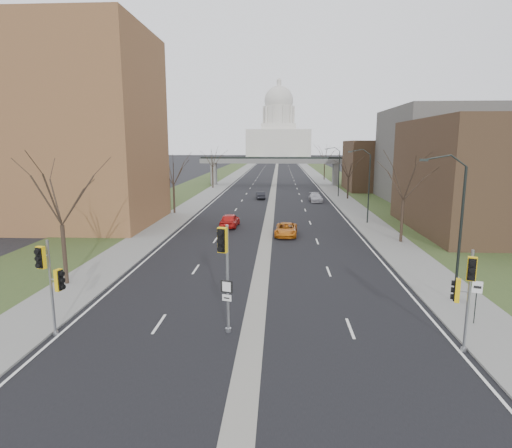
# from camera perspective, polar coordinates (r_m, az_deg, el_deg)

# --- Properties ---
(ground) EXTENTS (700.00, 700.00, 0.00)m
(ground) POSITION_cam_1_polar(r_m,az_deg,el_deg) (21.11, -0.69, -15.72)
(ground) COLOR black
(ground) RESTS_ON ground
(road_surface) EXTENTS (20.00, 600.00, 0.01)m
(road_surface) POSITION_cam_1_polar(r_m,az_deg,el_deg) (169.14, 2.75, 7.45)
(road_surface) COLOR black
(road_surface) RESTS_ON ground
(median_strip) EXTENTS (1.20, 600.00, 0.02)m
(median_strip) POSITION_cam_1_polar(r_m,az_deg,el_deg) (169.14, 2.75, 7.45)
(median_strip) COLOR gray
(median_strip) RESTS_ON ground
(sidewalk_right) EXTENTS (4.00, 600.00, 0.12)m
(sidewalk_right) POSITION_cam_1_polar(r_m,az_deg,el_deg) (169.47, 6.85, 7.41)
(sidewalk_right) COLOR gray
(sidewalk_right) RESTS_ON ground
(sidewalk_left) EXTENTS (4.00, 600.00, 0.12)m
(sidewalk_left) POSITION_cam_1_polar(r_m,az_deg,el_deg) (169.65, -1.34, 7.49)
(sidewalk_left) COLOR gray
(sidewalk_left) RESTS_ON ground
(grass_verge_right) EXTENTS (8.00, 600.00, 0.10)m
(grass_verge_right) POSITION_cam_1_polar(r_m,az_deg,el_deg) (169.95, 8.88, 7.37)
(grass_verge_right) COLOR #2D3F1D
(grass_verge_right) RESTS_ON ground
(grass_verge_left) EXTENTS (8.00, 600.00, 0.10)m
(grass_verge_left) POSITION_cam_1_polar(r_m,az_deg,el_deg) (170.23, -3.37, 7.48)
(grass_verge_left) COLOR #2D3F1D
(grass_verge_left) RESTS_ON ground
(apartment_building) EXTENTS (25.00, 16.00, 22.00)m
(apartment_building) POSITION_cam_1_polar(r_m,az_deg,el_deg) (56.00, -26.54, 11.21)
(apartment_building) COLOR brown
(apartment_building) RESTS_ON ground
(commercial_block_near) EXTENTS (16.00, 20.00, 12.00)m
(commercial_block_near) POSITION_cam_1_polar(r_m,az_deg,el_deg) (52.19, 29.11, 5.60)
(commercial_block_near) COLOR #453220
(commercial_block_near) RESTS_ON ground
(commercial_block_mid) EXTENTS (18.00, 22.00, 15.00)m
(commercial_block_mid) POSITION_cam_1_polar(r_m,az_deg,el_deg) (75.76, 24.08, 8.31)
(commercial_block_mid) COLOR #5E5B56
(commercial_block_mid) RESTS_ON ground
(commercial_block_far) EXTENTS (14.00, 14.00, 10.00)m
(commercial_block_far) POSITION_cam_1_polar(r_m,az_deg,el_deg) (91.36, 16.41, 7.46)
(commercial_block_far) COLOR #453220
(commercial_block_far) RESTS_ON ground
(pedestrian_bridge) EXTENTS (34.00, 3.00, 6.45)m
(pedestrian_bridge) POSITION_cam_1_polar(r_m,az_deg,el_deg) (98.98, 2.44, 8.00)
(pedestrian_bridge) COLOR slate
(pedestrian_bridge) RESTS_ON ground
(capitol) EXTENTS (48.00, 42.00, 55.75)m
(capitol) POSITION_cam_1_polar(r_m,az_deg,el_deg) (339.00, 3.02, 12.18)
(capitol) COLOR beige
(capitol) RESTS_ON ground
(streetlight_near) EXTENTS (2.61, 0.20, 8.70)m
(streetlight_near) POSITION_cam_1_polar(r_m,az_deg,el_deg) (26.81, 24.45, 4.51)
(streetlight_near) COLOR black
(streetlight_near) RESTS_ON sidewalk_right
(streetlight_mid) EXTENTS (2.61, 0.20, 8.70)m
(streetlight_mid) POSITION_cam_1_polar(r_m,az_deg,el_deg) (51.84, 14.08, 7.65)
(streetlight_mid) COLOR black
(streetlight_mid) RESTS_ON sidewalk_right
(streetlight_far) EXTENTS (2.61, 0.20, 8.70)m
(streetlight_far) POSITION_cam_1_polar(r_m,az_deg,el_deg) (77.52, 10.48, 8.67)
(streetlight_far) COLOR black
(streetlight_far) RESTS_ON sidewalk_right
(tree_left_a) EXTENTS (7.20, 7.20, 9.40)m
(tree_left_a) POSITION_cam_1_polar(r_m,az_deg,el_deg) (30.56, -24.81, 4.52)
(tree_left_a) COLOR #382B21
(tree_left_a) RESTS_ON sidewalk_left
(tree_left_b) EXTENTS (6.75, 6.75, 8.81)m
(tree_left_b) POSITION_cam_1_polar(r_m,az_deg,el_deg) (58.72, -11.01, 7.37)
(tree_left_b) COLOR #382B21
(tree_left_b) RESTS_ON sidewalk_left
(tree_left_c) EXTENTS (7.65, 7.65, 9.99)m
(tree_left_c) POSITION_cam_1_polar(r_m,az_deg,el_deg) (92.02, -5.84, 9.13)
(tree_left_c) COLOR #382B21
(tree_left_c) RESTS_ON sidewalk_left
(tree_right_a) EXTENTS (7.20, 7.20, 9.40)m
(tree_right_a) POSITION_cam_1_polar(r_m,az_deg,el_deg) (42.60, 19.24, 6.36)
(tree_right_a) COLOR #382B21
(tree_right_a) RESTS_ON sidewalk_right
(tree_right_b) EXTENTS (6.30, 6.30, 8.22)m
(tree_right_b) POSITION_cam_1_polar(r_m,az_deg,el_deg) (74.88, 12.28, 7.68)
(tree_right_b) COLOR #382B21
(tree_right_b) RESTS_ON sidewalk_right
(tree_right_c) EXTENTS (7.65, 7.65, 9.99)m
(tree_right_c) POSITION_cam_1_polar(r_m,az_deg,el_deg) (114.50, 9.16, 9.34)
(tree_right_c) COLOR #382B21
(tree_right_c) RESTS_ON sidewalk_right
(signal_pole_left) EXTENTS (1.01, 0.81, 4.86)m
(signal_pole_left) POSITION_cam_1_polar(r_m,az_deg,el_deg) (22.89, -25.72, -6.14)
(signal_pole_left) COLOR gray
(signal_pole_left) RESTS_ON ground
(signal_pole_median) EXTENTS (0.74, 0.93, 5.53)m
(signal_pole_median) POSITION_cam_1_polar(r_m,az_deg,el_deg) (20.77, -4.19, -4.81)
(signal_pole_median) COLOR gray
(signal_pole_median) RESTS_ON ground
(signal_pole_right) EXTENTS (0.80, 1.10, 4.80)m
(signal_pole_right) POSITION_cam_1_polar(r_m,az_deg,el_deg) (21.29, 26.13, -7.51)
(signal_pole_right) COLOR gray
(signal_pole_right) RESTS_ON ground
(speed_limit_sign) EXTENTS (0.48, 0.19, 2.31)m
(speed_limit_sign) POSITION_cam_1_polar(r_m,az_deg,el_deg) (25.13, 27.32, -8.35)
(speed_limit_sign) COLOR black
(speed_limit_sign) RESTS_ON sidewalk_right
(car_left_near) EXTENTS (2.11, 4.74, 1.58)m
(car_left_near) POSITION_cam_1_polar(r_m,az_deg,el_deg) (48.96, -3.52, 0.52)
(car_left_near) COLOR red
(car_left_near) RESTS_ON ground
(car_left_far) EXTENTS (1.87, 4.01, 1.27)m
(car_left_far) POSITION_cam_1_polar(r_m,az_deg,el_deg) (73.96, 0.60, 3.85)
(car_left_far) COLOR black
(car_left_far) RESTS_ON ground
(car_right_near) EXTENTS (2.47, 4.88, 1.32)m
(car_right_near) POSITION_cam_1_polar(r_m,az_deg,el_deg) (44.29, 4.03, -0.74)
(car_right_near) COLOR #CA6C15
(car_right_near) RESTS_ON ground
(car_right_mid) EXTENTS (2.20, 4.86, 1.38)m
(car_right_mid) POSITION_cam_1_polar(r_m,az_deg,el_deg) (71.09, 7.95, 3.52)
(car_right_mid) COLOR #AAA9B0
(car_right_mid) RESTS_ON ground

